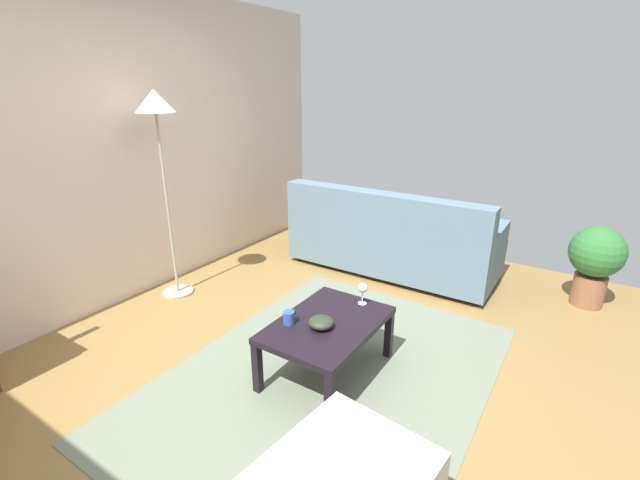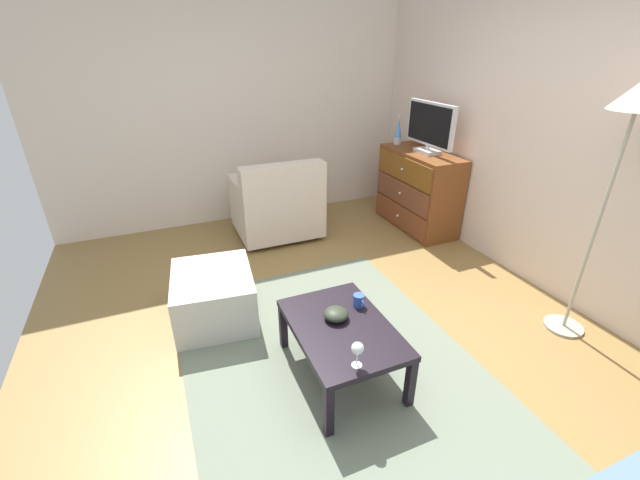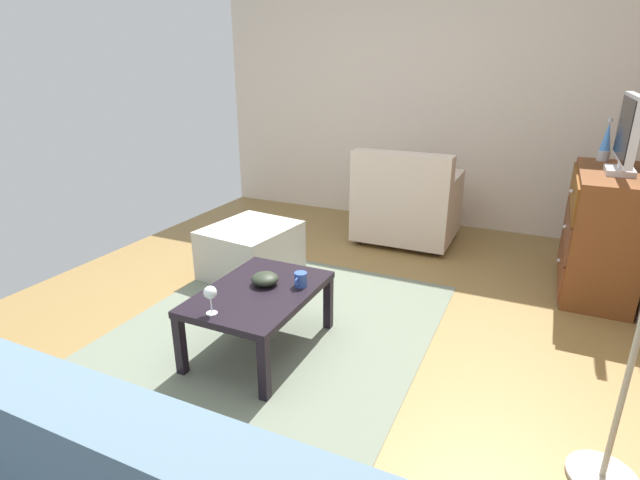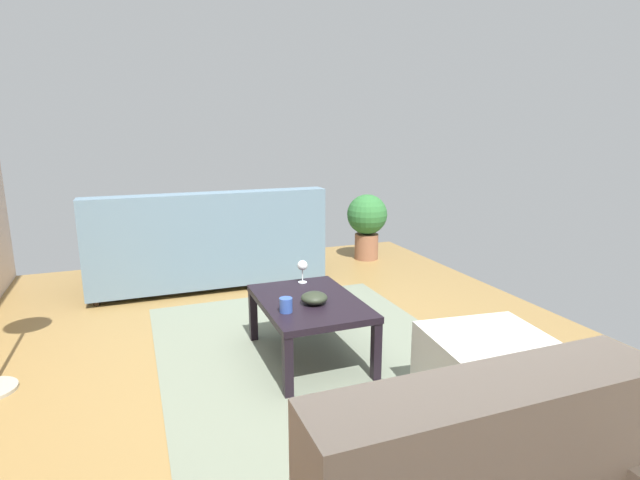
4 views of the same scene
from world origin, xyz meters
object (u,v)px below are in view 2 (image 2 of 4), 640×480
at_px(ottoman, 214,296).
at_px(bowl_decorative, 336,314).
at_px(dresser, 418,190).
at_px(wine_glass, 358,349).
at_px(coffee_table, 342,332).
at_px(armchair, 278,206).
at_px(standing_lamp, 632,123).
at_px(tv, 430,127).
at_px(lava_lamp, 398,132).
at_px(mug, 359,300).

bearing_deg(ottoman, bowl_decorative, 37.40).
relative_size(dresser, wine_glass, 6.80).
bearing_deg(coffee_table, armchair, 173.03).
distance_m(wine_glass, standing_lamp, 2.15).
relative_size(tv, wine_glass, 4.73).
xyz_separation_m(dresser, ottoman, (0.89, -2.51, -0.25)).
bearing_deg(lava_lamp, wine_glass, -35.92).
bearing_deg(bowl_decorative, armchair, 172.68).
distance_m(wine_glass, bowl_decorative, 0.44).
relative_size(ottoman, standing_lamp, 0.39).
height_order(armchair, standing_lamp, standing_lamp).
distance_m(mug, ottoman, 1.19).
bearing_deg(wine_glass, dresser, 138.35).
xyz_separation_m(armchair, ottoman, (1.27, -0.93, -0.16)).
xyz_separation_m(dresser, coffee_table, (1.82, -1.85, -0.11)).
height_order(wine_glass, mug, wine_glass).
xyz_separation_m(armchair, standing_lamp, (2.45, 1.53, 1.19)).
bearing_deg(ottoman, mug, 47.35).
height_order(wine_glass, armchair, armchair).
distance_m(lava_lamp, standing_lamp, 2.55).
bearing_deg(armchair, standing_lamp, 32.07).
relative_size(wine_glass, armchair, 0.18).
relative_size(coffee_table, standing_lamp, 0.47).
height_order(wine_glass, standing_lamp, standing_lamp).
height_order(coffee_table, wine_glass, wine_glass).
distance_m(coffee_table, wine_glass, 0.39).
bearing_deg(ottoman, lava_lamp, 118.15).
bearing_deg(mug, bowl_decorative, -71.24).
relative_size(lava_lamp, mug, 2.89).
distance_m(tv, wine_glass, 2.95).
xyz_separation_m(dresser, standing_lamp, (2.07, -0.05, 1.10)).
relative_size(coffee_table, armchair, 0.96).
xyz_separation_m(wine_glass, standing_lamp, (-0.10, 1.88, 1.04)).
bearing_deg(coffee_table, lava_lamp, 141.29).
distance_m(lava_lamp, coffee_table, 2.97).
relative_size(dresser, bowl_decorative, 6.59).
relative_size(lava_lamp, ottoman, 0.47).
bearing_deg(armchair, dresser, 76.50).
xyz_separation_m(tv, mug, (1.62, -1.68, -0.75)).
height_order(tv, lava_lamp, tv).
bearing_deg(bowl_decorative, lava_lamp, 140.22).
xyz_separation_m(coffee_table, wine_glass, (0.34, -0.07, 0.16)).
xyz_separation_m(tv, standing_lamp, (2.01, -0.07, 0.37)).
height_order(dresser, lava_lamp, lava_lamp).
height_order(mug, standing_lamp, standing_lamp).
height_order(dresser, tv, tv).
xyz_separation_m(dresser, wine_glass, (2.16, -1.93, 0.06)).
height_order(tv, standing_lamp, standing_lamp).
height_order(wine_glass, ottoman, wine_glass).
bearing_deg(wine_glass, tv, 137.24).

